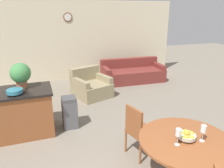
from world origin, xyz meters
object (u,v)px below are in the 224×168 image
dining_chair_far_side (139,129)px  potted_plant (21,74)px  wine_glass_left (178,133)px  couch (132,73)px  fruit_bowl (187,136)px  trash_bin (70,112)px  wine_glass_right (203,130)px  dining_table (185,150)px  kitchen_island (24,112)px  armchair (91,87)px  teal_bowl (15,91)px

dining_chair_far_side → potted_plant: size_ratio=1.84×
wine_glass_left → couch: bearing=71.9°
dining_chair_far_side → fruit_bowl: size_ratio=3.73×
trash_bin → couch: 3.59m
dining_chair_far_side → couch: 4.20m
wine_glass_right → trash_bin: size_ratio=0.34×
dining_table → wine_glass_left: size_ratio=5.48×
kitchen_island → potted_plant: (0.02, 0.15, 0.73)m
couch → armchair: size_ratio=1.83×
dining_chair_far_side → wine_glass_left: bearing=-8.0°
dining_chair_far_side → armchair: (-0.08, 2.95, -0.22)m
dining_chair_far_side → wine_glass_left: 0.97m
dining_table → teal_bowl: size_ratio=4.43×
dining_table → trash_bin: bearing=119.3°
fruit_bowl → couch: 4.89m
couch → armchair: armchair is taller
couch → teal_bowl: bearing=-140.8°
teal_bowl → armchair: bearing=43.4°
kitchen_island → armchair: kitchen_island is taller
dining_chair_far_side → armchair: size_ratio=0.77×
dining_table → wine_glass_left: 0.39m
fruit_bowl → teal_bowl: size_ratio=0.86×
dining_table → dining_chair_far_side: (-0.29, 0.81, -0.07)m
fruit_bowl → armchair: 3.82m
kitchen_island → teal_bowl: (-0.09, -0.20, 0.51)m
wine_glass_left → trash_bin: wine_glass_left is taller
potted_plant → armchair: (1.72, 1.38, -0.92)m
potted_plant → armchair: bearing=38.8°
couch → armchair: 1.94m
dining_table → wine_glass_right: size_ratio=5.48×
wine_glass_right → teal_bowl: size_ratio=0.81×
kitchen_island → couch: (3.46, 2.44, -0.19)m
armchair → trash_bin: bearing=-136.4°
trash_bin → couch: (2.58, 2.50, -0.06)m
wine_glass_left → couch: size_ratio=0.11×
potted_plant → dining_table: bearing=-48.9°
wine_glass_left → teal_bowl: 2.90m
teal_bowl → couch: size_ratio=0.13×
wine_glass_right → potted_plant: potted_plant is taller
dining_chair_far_side → trash_bin: dining_chair_far_side is taller
wine_glass_left → kitchen_island: wine_glass_left is taller
dining_table → kitchen_island: bearing=133.3°
fruit_bowl → kitchen_island: size_ratio=0.22×
potted_plant → trash_bin: bearing=-13.8°
dining_chair_far_side → wine_glass_right: wine_glass_right is taller
wine_glass_right → kitchen_island: 3.28m
fruit_bowl → trash_bin: bearing=119.3°
couch → armchair: bearing=-149.6°
wine_glass_right → couch: 4.95m
dining_table → couch: (1.36, 4.67, -0.30)m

